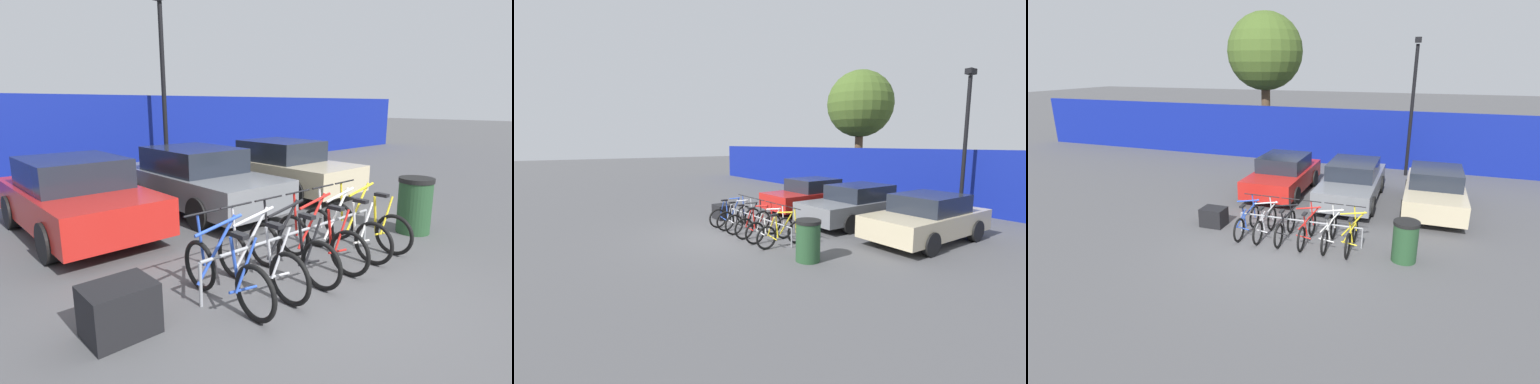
% 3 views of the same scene
% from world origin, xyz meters
% --- Properties ---
extents(ground_plane, '(120.00, 120.00, 0.00)m').
position_xyz_m(ground_plane, '(0.00, 0.00, 0.00)').
color(ground_plane, '#4C4C4F').
extents(hoarding_wall, '(36.00, 0.16, 2.62)m').
position_xyz_m(hoarding_wall, '(0.00, 9.50, 1.31)').
color(hoarding_wall, navy).
rests_on(hoarding_wall, ground).
extents(bike_rack, '(3.50, 0.04, 0.57)m').
position_xyz_m(bike_rack, '(0.34, 0.68, 0.48)').
color(bike_rack, gray).
rests_on(bike_rack, ground).
extents(bicycle_blue, '(0.68, 1.71, 1.05)m').
position_xyz_m(bicycle_blue, '(-1.14, 0.53, 0.38)').
color(bicycle_blue, black).
rests_on(bicycle_blue, ground).
extents(bicycle_silver, '(0.68, 1.71, 1.05)m').
position_xyz_m(bicycle_silver, '(-0.59, 0.53, 0.38)').
color(bicycle_silver, black).
rests_on(bicycle_silver, ground).
extents(bicycle_black, '(0.68, 1.71, 1.05)m').
position_xyz_m(bicycle_black, '(-0.00, 0.53, 0.38)').
color(bicycle_black, black).
rests_on(bicycle_black, ground).
extents(bicycle_red, '(0.68, 1.71, 1.05)m').
position_xyz_m(bicycle_red, '(0.62, 0.53, 0.38)').
color(bicycle_red, black).
rests_on(bicycle_red, ground).
extents(bicycle_white, '(0.68, 1.71, 1.05)m').
position_xyz_m(bicycle_white, '(1.23, 0.53, 0.38)').
color(bicycle_white, black).
rests_on(bicycle_white, ground).
extents(bicycle_yellow, '(0.68, 1.71, 1.05)m').
position_xyz_m(bicycle_yellow, '(1.82, 0.53, 0.38)').
color(bicycle_yellow, black).
rests_on(bicycle_yellow, ground).
extents(car_red, '(1.91, 4.05, 1.40)m').
position_xyz_m(car_red, '(-1.46, 4.51, 0.69)').
color(car_red, red).
rests_on(car_red, ground).
extents(car_grey, '(1.91, 4.47, 1.40)m').
position_xyz_m(car_grey, '(1.12, 4.44, 0.69)').
color(car_grey, slate).
rests_on(car_grey, ground).
extents(car_beige, '(1.91, 4.09, 1.40)m').
position_xyz_m(car_beige, '(3.82, 4.34, 0.69)').
color(car_beige, '#C1B28E').
rests_on(car_beige, ground).
extents(lamp_post, '(0.24, 0.44, 5.59)m').
position_xyz_m(lamp_post, '(2.73, 8.50, 3.15)').
color(lamp_post, black).
rests_on(lamp_post, ground).
extents(trash_bin, '(0.63, 0.63, 1.03)m').
position_xyz_m(trash_bin, '(3.14, 0.33, 0.52)').
color(trash_bin, '#234728').
rests_on(trash_bin, ground).
extents(cargo_crate, '(0.70, 0.56, 0.55)m').
position_xyz_m(cargo_crate, '(-2.33, 0.77, 0.28)').
color(cargo_crate, black).
rests_on(cargo_crate, ground).
extents(tree_behind_hoarding, '(3.91, 3.91, 7.15)m').
position_xyz_m(tree_behind_hoarding, '(-4.87, 11.30, 5.15)').
color(tree_behind_hoarding, brown).
rests_on(tree_behind_hoarding, ground).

